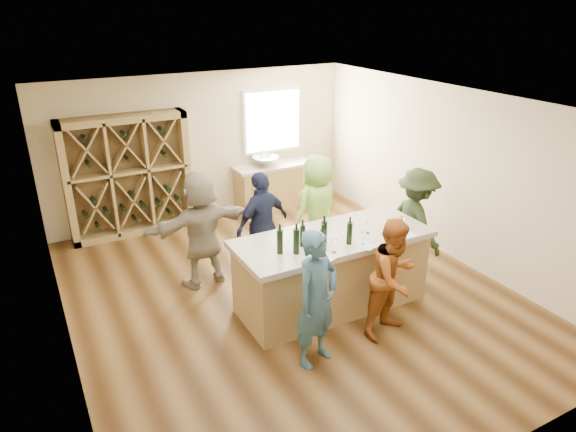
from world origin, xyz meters
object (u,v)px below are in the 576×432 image
sink (266,161)px  person_far_left (202,229)px  wine_bottle_e (324,233)px  person_far_right (317,208)px  wine_bottle_b (296,241)px  wine_bottle_d (322,240)px  person_far_mid (262,224)px  person_near_right (394,278)px  wine_bottle_a (280,241)px  wine_rack (128,176)px  person_near_left (317,299)px  wine_bottle_c (303,236)px  person_server (416,223)px  tasting_counter_base (332,273)px  wine_bottle_f (349,233)px

sink → person_far_left: (-2.18, -2.30, -0.11)m
wine_bottle_e → person_far_right: 1.76m
sink → wine_bottle_b: size_ratio=1.64×
wine_bottle_d → person_far_mid: size_ratio=0.16×
wine_bottle_d → wine_bottle_e: (0.10, 0.11, 0.03)m
person_near_right → person_far_left: person_far_left is taller
sink → wine_bottle_a: 4.21m
wine_rack → person_far_mid: bearing=-60.5°
person_near_left → person_far_right: person_far_right is taller
wine_bottle_c → wine_bottle_e: wine_bottle_e is taller
wine_bottle_b → wine_bottle_d: size_ratio=1.23×
wine_bottle_d → person_far_right: bearing=60.4°
person_near_left → person_server: size_ratio=0.99×
wine_bottle_c → person_far_mid: 1.40m
wine_bottle_b → person_near_left: bearing=-100.8°
person_far_mid → person_far_right: size_ratio=0.95×
wine_bottle_e → person_near_right: person_near_right is taller
person_near_right → person_far_right: size_ratio=0.89×
tasting_counter_base → person_far_right: bearing=66.9°
person_near_left → wine_bottle_f: person_near_left is taller
sink → wine_bottle_b: bearing=-110.7°
wine_bottle_b → wine_bottle_e: wine_bottle_b is taller
wine_bottle_c → wine_bottle_b: bearing=-140.2°
wine_bottle_b → wine_bottle_c: bearing=39.8°
wine_rack → wine_bottle_f: wine_rack is taller
wine_bottle_e → person_near_right: (0.59, -0.75, -0.45)m
wine_bottle_d → person_near_left: 0.91m
wine_rack → person_far_right: wine_rack is taller
person_far_right → sink: bearing=-109.4°
tasting_counter_base → wine_bottle_d: bearing=-142.2°
person_far_left → wine_bottle_a: bearing=101.9°
wine_bottle_d → wine_bottle_f: bearing=-4.9°
person_far_left → wine_bottle_f: person_far_left is taller
person_far_mid → person_near_right: bearing=93.6°
sink → wine_bottle_f: size_ratio=1.81×
wine_bottle_e → person_far_mid: person_far_mid is taller
sink → person_far_mid: size_ratio=0.32×
wine_rack → person_far_right: (2.47, -2.46, -0.21)m
wine_bottle_d → person_near_right: size_ratio=0.17×
sink → wine_bottle_b: wine_bottle_b is taller
tasting_counter_base → wine_bottle_b: wine_bottle_b is taller
sink → tasting_counter_base: sink is taller
wine_bottle_d → person_far_mid: bearing=94.0°
sink → person_far_right: 2.41m
sink → person_server: bearing=-77.1°
person_server → person_far_mid: person_server is taller
wine_bottle_e → person_near_left: (-0.58, -0.79, -0.39)m
wine_bottle_e → person_near_right: bearing=-51.9°
wine_bottle_a → sink: bearing=66.5°
wine_bottle_c → person_far_mid: size_ratio=0.17×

